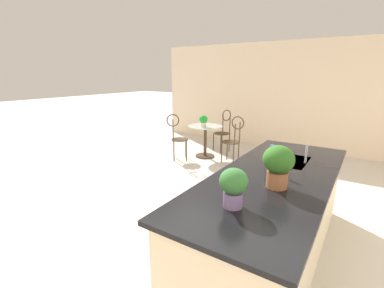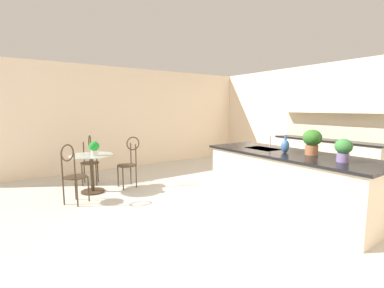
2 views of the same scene
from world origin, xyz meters
The scene contains 12 objects.
ground_plane centered at (0.00, 0.00, 0.00)m, with size 40.00×40.00×0.00m, color beige.
wall_left_window centered at (-4.26, 0.00, 1.35)m, with size 0.12×7.80×2.70m, color beige.
kitchen_island centered at (0.30, 0.85, 0.46)m, with size 2.80×1.06×0.92m.
bistro_table centered at (-2.38, -1.55, 0.45)m, with size 0.80×0.80×0.74m.
chair_near_window centered at (-2.32, -0.81, 0.57)m, with size 0.39×0.49×1.04m.
chair_by_island centered at (-1.87, -1.98, 0.57)m, with size 0.53×0.53×1.04m.
chair_toward_desk centered at (-3.05, -1.42, 0.57)m, with size 0.52×0.49×1.04m.
sink_faucet centered at (-0.25, 1.03, 1.03)m, with size 0.02×0.02×0.22m, color #B2B5BA.
potted_plant_on_table centered at (-2.24, -1.52, 0.89)m, with size 0.19×0.19×0.26m.
potted_plant_counter_far centered at (1.15, 0.78, 1.10)m, with size 0.22×0.22×0.31m.
potted_plant_counter_near centered at (0.60, 0.95, 1.14)m, with size 0.27×0.27×0.39m.
vase_on_counter centered at (0.25, 0.79, 1.03)m, with size 0.13×0.13×0.29m.
Camera 1 is at (2.88, 1.55, 1.91)m, focal length 25.13 mm.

